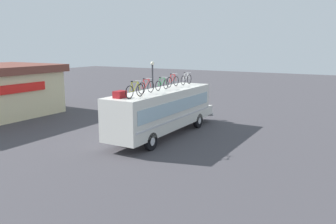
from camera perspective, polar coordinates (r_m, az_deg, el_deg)
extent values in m
plane|color=#423F44|center=(23.62, -0.93, -4.01)|extent=(120.00, 120.00, 0.00)
cube|color=silver|center=(23.20, -0.94, 0.52)|extent=(10.14, 2.43, 2.55)
cube|color=silver|center=(28.21, 4.91, 0.47)|extent=(1.02, 2.23, 0.72)
cube|color=#99B7C6|center=(22.55, 1.73, 1.00)|extent=(9.32, 0.04, 0.84)
cube|color=#99B7C6|center=(23.79, -3.48, 1.51)|extent=(9.32, 0.04, 0.84)
cube|color=silver|center=(22.70, 1.72, -1.03)|extent=(9.73, 0.03, 0.12)
cube|color=silver|center=(23.94, -3.47, -0.41)|extent=(9.73, 0.03, 0.12)
cube|color=silver|center=(28.80, 5.38, -0.20)|extent=(0.16, 2.31, 0.24)
cylinder|color=black|center=(25.96, 5.03, -1.43)|extent=(1.09, 0.28, 1.09)
cylinder|color=silver|center=(25.96, 5.03, -1.43)|extent=(0.49, 0.30, 0.49)
cylinder|color=black|center=(26.91, 0.89, -0.95)|extent=(1.09, 0.28, 1.09)
cylinder|color=silver|center=(26.91, 0.89, -0.95)|extent=(0.49, 0.30, 0.49)
cylinder|color=black|center=(20.36, -2.91, -4.90)|extent=(1.09, 0.28, 1.09)
cylinder|color=silver|center=(20.36, -2.91, -4.90)|extent=(0.49, 0.30, 0.49)
cylinder|color=black|center=(21.56, -7.71, -4.08)|extent=(1.09, 0.28, 1.09)
cylinder|color=silver|center=(21.56, -7.71, -4.08)|extent=(0.49, 0.30, 0.49)
cube|color=maroon|center=(19.74, -8.06, 2.91)|extent=(0.70, 0.51, 0.41)
torus|color=black|center=(19.40, -6.44, 3.31)|extent=(0.74, 0.04, 0.74)
torus|color=black|center=(20.24, -4.68, 3.66)|extent=(0.74, 0.04, 0.74)
cylinder|color=#B2B20C|center=(19.62, -5.91, 4.23)|extent=(0.20, 0.04, 0.53)
cylinder|color=#B2B20C|center=(19.87, -5.38, 4.28)|extent=(0.49, 0.04, 0.51)
cylinder|color=#B2B20C|center=(19.77, -5.53, 5.01)|extent=(0.63, 0.04, 0.07)
cylinder|color=#B2B20C|center=(19.56, -6.09, 3.41)|extent=(0.40, 0.03, 0.05)
cylinder|color=#B2B20C|center=(19.46, -6.25, 4.14)|extent=(0.26, 0.03, 0.55)
cylinder|color=#B2B20C|center=(20.13, -4.85, 4.35)|extent=(0.22, 0.03, 0.52)
cylinder|color=silver|center=(20.02, -5.01, 5.18)|extent=(0.03, 0.44, 0.03)
ellipsoid|color=black|center=(19.52, -6.07, 5.09)|extent=(0.20, 0.08, 0.06)
torus|color=black|center=(21.09, -4.41, 3.94)|extent=(0.73, 0.04, 0.73)
torus|color=black|center=(21.93, -2.89, 4.23)|extent=(0.73, 0.04, 0.73)
cylinder|color=red|center=(21.31, -3.95, 4.77)|extent=(0.20, 0.04, 0.52)
cylinder|color=red|center=(21.57, -3.49, 4.80)|extent=(0.48, 0.04, 0.50)
cylinder|color=red|center=(21.47, -3.62, 5.46)|extent=(0.61, 0.04, 0.07)
cylinder|color=red|center=(21.25, -4.11, 4.03)|extent=(0.39, 0.03, 0.05)
cylinder|color=red|center=(21.15, -4.24, 4.69)|extent=(0.25, 0.03, 0.54)
cylinder|color=red|center=(21.83, -3.03, 4.85)|extent=(0.21, 0.03, 0.51)
cylinder|color=silver|center=(21.72, -3.17, 5.61)|extent=(0.03, 0.44, 0.03)
ellipsoid|color=black|center=(21.21, -4.08, 5.54)|extent=(0.20, 0.08, 0.06)
torus|color=black|center=(22.75, -1.67, 4.40)|extent=(0.66, 0.04, 0.66)
torus|color=black|center=(23.63, -0.34, 4.66)|extent=(0.66, 0.04, 0.66)
cylinder|color=green|center=(22.98, -1.26, 5.10)|extent=(0.20, 0.04, 0.47)
cylinder|color=green|center=(23.25, -0.86, 5.13)|extent=(0.48, 0.04, 0.46)
cylinder|color=green|center=(23.16, -0.97, 5.68)|extent=(0.62, 0.04, 0.07)
cylinder|color=green|center=(22.91, -1.41, 4.48)|extent=(0.40, 0.03, 0.05)
cylinder|color=green|center=(22.82, -1.52, 5.03)|extent=(0.25, 0.03, 0.49)
cylinder|color=green|center=(23.53, -0.46, 5.18)|extent=(0.22, 0.03, 0.46)
cylinder|color=silver|center=(23.42, -0.58, 5.83)|extent=(0.03, 0.44, 0.03)
ellipsoid|color=black|center=(22.89, -1.37, 5.75)|extent=(0.20, 0.08, 0.06)
torus|color=black|center=(24.50, 0.19, 4.98)|extent=(0.74, 0.04, 0.74)
torus|color=black|center=(25.39, 1.35, 5.19)|extent=(0.74, 0.04, 0.74)
cylinder|color=red|center=(24.74, 0.55, 5.69)|extent=(0.20, 0.04, 0.53)
cylinder|color=red|center=(25.00, 0.90, 5.70)|extent=(0.48, 0.04, 0.51)
cylinder|color=red|center=(24.91, 0.81, 6.28)|extent=(0.62, 0.04, 0.07)
cylinder|color=red|center=(24.67, 0.42, 5.04)|extent=(0.39, 0.03, 0.05)
cylinder|color=red|center=(24.57, 0.33, 5.63)|extent=(0.25, 0.03, 0.55)
cylinder|color=red|center=(25.28, 1.25, 5.74)|extent=(0.21, 0.03, 0.52)
cylinder|color=silver|center=(25.18, 1.15, 6.41)|extent=(0.03, 0.44, 0.03)
ellipsoid|color=black|center=(24.64, 0.46, 6.37)|extent=(0.20, 0.08, 0.06)
torus|color=black|center=(26.07, 2.54, 5.30)|extent=(0.72, 0.04, 0.72)
torus|color=black|center=(26.99, 3.56, 5.49)|extent=(0.72, 0.04, 0.72)
cylinder|color=white|center=(26.32, 2.86, 5.95)|extent=(0.20, 0.04, 0.51)
cylinder|color=white|center=(26.60, 3.17, 5.96)|extent=(0.48, 0.04, 0.49)
cylinder|color=white|center=(26.50, 3.09, 6.49)|extent=(0.62, 0.04, 0.07)
cylinder|color=white|center=(26.24, 2.74, 5.36)|extent=(0.40, 0.03, 0.05)
cylinder|color=white|center=(26.15, 2.66, 5.89)|extent=(0.25, 0.03, 0.53)
cylinder|color=white|center=(26.88, 3.48, 5.99)|extent=(0.22, 0.03, 0.50)
cylinder|color=silver|center=(26.78, 3.40, 6.60)|extent=(0.03, 0.44, 0.03)
ellipsoid|color=black|center=(26.22, 2.78, 6.57)|extent=(0.20, 0.08, 0.06)
cube|color=red|center=(29.58, -25.16, 3.38)|extent=(7.08, 0.16, 0.70)
cylinder|color=#38383D|center=(29.65, -2.59, 3.54)|extent=(0.14, 0.14, 4.54)
sphere|color=#F2EDCC|center=(29.44, -2.63, 8.11)|extent=(0.32, 0.32, 0.32)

